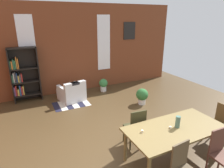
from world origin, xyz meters
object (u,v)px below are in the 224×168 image
object	(u,v)px
dining_chair_far_left	(136,127)
bookshelf_tall	(23,75)
vase_on_table	(178,122)
dining_chair_head_right	(219,123)
dining_table	(175,131)
dining_chair_near_right	(221,153)
potted_plant_corner	(142,96)
armchair_white	(72,93)
potted_plant_by_shelf	(103,84)

from	to	relation	value
dining_chair_far_left	bookshelf_tall	xyz separation A→B (m)	(-2.12, 3.96, 0.44)
vase_on_table	dining_chair_head_right	bearing A→B (deg)	0.02
vase_on_table	dining_table	bearing A→B (deg)	-180.00
dining_chair_head_right	dining_chair_far_left	xyz separation A→B (m)	(-1.85, 0.72, 0.00)
dining_chair_far_left	dining_chair_near_right	bearing A→B (deg)	-57.52
dining_chair_head_right	potted_plant_corner	distance (m)	2.64
dining_table	potted_plant_corner	distance (m)	2.82
vase_on_table	armchair_white	xyz separation A→B (m)	(-1.12, 3.99, -0.60)
dining_table	potted_plant_corner	world-z (taller)	dining_table
bookshelf_tall	dining_chair_near_right	bearing A→B (deg)	-60.68
bookshelf_tall	potted_plant_corner	xyz separation A→B (m)	(3.59, -2.08, -0.64)
vase_on_table	potted_plant_corner	world-z (taller)	vase_on_table
dining_chair_far_left	dining_chair_head_right	bearing A→B (deg)	-21.35
dining_table	bookshelf_tall	world-z (taller)	bookshelf_tall
bookshelf_tall	potted_plant_corner	size ratio (longest dim) A/B	3.45
dining_chair_near_right	potted_plant_by_shelf	xyz separation A→B (m)	(-0.14, 5.05, -0.23)
vase_on_table	bookshelf_tall	world-z (taller)	bookshelf_tall
bookshelf_tall	dining_chair_head_right	bearing A→B (deg)	-49.74
potted_plant_by_shelf	potted_plant_corner	xyz separation A→B (m)	(0.70, -1.73, 0.02)
vase_on_table	armchair_white	world-z (taller)	vase_on_table
dining_chair_near_right	dining_chair_head_right	distance (m)	1.18
vase_on_table	dining_chair_near_right	size ratio (longest dim) A/B	0.25
dining_chair_head_right	potted_plant_by_shelf	world-z (taller)	dining_chair_head_right
dining_chair_head_right	potted_plant_corner	world-z (taller)	dining_chair_head_right
dining_chair_far_left	potted_plant_by_shelf	bearing A→B (deg)	77.82
dining_table	armchair_white	distance (m)	4.15
vase_on_table	potted_plant_by_shelf	xyz separation A→B (m)	(0.27, 4.33, -0.59)
potted_plant_by_shelf	dining_table	bearing A→B (deg)	-94.16
dining_table	bookshelf_tall	xyz separation A→B (m)	(-2.58, 4.69, 0.27)
dining_chair_far_left	bookshelf_tall	size ratio (longest dim) A/B	0.50
potted_plant_corner	dining_chair_near_right	bearing A→B (deg)	-99.47
dining_chair_far_left	armchair_white	bearing A→B (deg)	100.54
dining_table	vase_on_table	xyz separation A→B (m)	(0.05, 0.00, 0.20)
vase_on_table	bookshelf_tall	xyz separation A→B (m)	(-2.63, 4.69, 0.07)
dining_chair_near_right	bookshelf_tall	xyz separation A→B (m)	(-3.04, 5.41, 0.44)
vase_on_table	dining_chair_near_right	bearing A→B (deg)	-60.54
dining_chair_near_right	armchair_white	xyz separation A→B (m)	(-1.53, 4.72, -0.23)
dining_chair_far_left	potted_plant_corner	xyz separation A→B (m)	(1.48, 1.88, -0.20)
vase_on_table	dining_chair_far_left	distance (m)	0.96
dining_chair_far_left	potted_plant_by_shelf	size ratio (longest dim) A/B	1.85
dining_chair_far_left	potted_plant_by_shelf	xyz separation A→B (m)	(0.78, 3.61, -0.23)
dining_chair_near_right	armchair_white	size ratio (longest dim) A/B	1.00
armchair_white	bookshelf_tall	bearing A→B (deg)	155.29
vase_on_table	bookshelf_tall	bearing A→B (deg)	119.30
potted_plant_by_shelf	dining_chair_near_right	bearing A→B (deg)	-88.38
armchair_white	potted_plant_by_shelf	xyz separation A→B (m)	(1.39, 0.34, 0.01)
armchair_white	potted_plant_by_shelf	bearing A→B (deg)	13.74
potted_plant_by_shelf	dining_chair_far_left	bearing A→B (deg)	-102.18
dining_chair_head_right	bookshelf_tall	distance (m)	6.16
vase_on_table	bookshelf_tall	distance (m)	5.37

